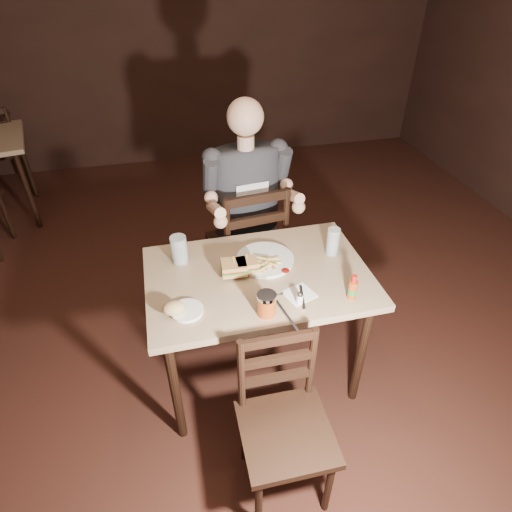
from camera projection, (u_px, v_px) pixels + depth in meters
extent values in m
plane|color=black|center=(227.00, 402.00, 2.46)|extent=(7.00, 7.00, 0.00)
plane|color=#321D17|center=(160.00, 30.00, 4.36)|extent=(6.00, 0.00, 6.00)
cube|color=tan|center=(258.00, 277.00, 2.19)|extent=(1.14, 0.76, 0.04)
cylinder|color=black|center=(176.00, 391.00, 2.09)|extent=(0.05, 0.05, 0.73)
cylinder|color=black|center=(167.00, 308.00, 2.56)|extent=(0.05, 0.05, 0.73)
cylinder|color=black|center=(361.00, 354.00, 2.28)|extent=(0.05, 0.05, 0.73)
cylinder|color=black|center=(321.00, 283.00, 2.75)|extent=(0.05, 0.05, 0.73)
cylinder|color=black|center=(28.00, 191.00, 3.75)|extent=(0.04, 0.04, 0.73)
cylinder|color=black|center=(26.00, 164.00, 4.22)|extent=(0.04, 0.04, 0.73)
cylinder|color=white|center=(265.00, 260.00, 2.26)|extent=(0.30, 0.30, 0.02)
ellipsoid|color=maroon|center=(285.00, 271.00, 2.17)|extent=(0.04, 0.04, 0.01)
cylinder|color=silver|center=(179.00, 250.00, 2.22)|extent=(0.08, 0.08, 0.16)
cylinder|color=silver|center=(333.00, 241.00, 2.28)|extent=(0.07, 0.07, 0.15)
cube|color=white|center=(299.00, 294.00, 2.05)|extent=(0.17, 0.16, 0.00)
cube|color=silver|center=(287.00, 315.00, 1.93)|extent=(0.05, 0.22, 0.01)
cube|color=silver|center=(302.00, 297.00, 2.03)|extent=(0.05, 0.17, 0.01)
cylinder|color=white|center=(187.00, 311.00, 1.95)|extent=(0.15, 0.15, 0.01)
ellipsoid|color=tan|center=(173.00, 308.00, 1.92)|extent=(0.10, 0.08, 0.06)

